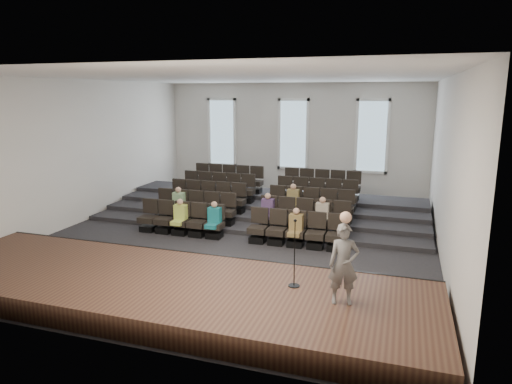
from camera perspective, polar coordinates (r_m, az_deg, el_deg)
ground at (r=14.97m, az=-1.74°, el=-5.35°), size 14.00×14.00×0.00m
ceiling at (r=14.29m, az=-1.87°, el=14.19°), size 12.00×14.00×0.02m
wall_back at (r=21.11m, az=4.71°, el=6.68°), size 12.00×0.04×5.00m
wall_front at (r=8.28m, az=-18.50°, el=-2.47°), size 12.00×0.04×5.00m
wall_left at (r=17.39m, az=-20.88°, el=4.75°), size 0.04×14.00×5.00m
wall_right at (r=13.63m, az=22.78°, el=2.76°), size 0.04×14.00×5.00m
stage at (r=10.53m, az=-11.36°, el=-11.90°), size 11.80×3.60×0.50m
stage_lip at (r=11.98m, az=-7.19°, el=-8.72°), size 11.80×0.06×0.52m
risers at (r=17.82m, az=1.70°, el=-1.83°), size 11.80×4.80×0.60m
seating_rows at (r=16.19m, az=0.09°, el=-1.49°), size 6.80×4.70×1.67m
windows at (r=21.03m, az=4.67°, el=7.20°), size 8.44×0.10×3.24m
audience at (r=14.83m, az=-0.87°, el=-2.35°), size 5.45×2.64×1.10m
speaker at (r=9.02m, az=10.91°, el=-8.87°), size 0.66×0.51×1.59m
mic_stand at (r=9.77m, az=4.81°, el=-9.28°), size 0.25×0.25×1.48m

